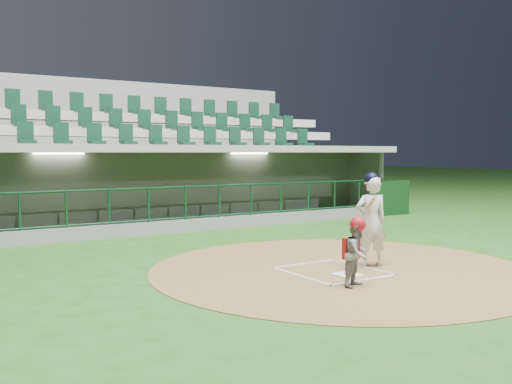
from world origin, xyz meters
TOP-DOWN VIEW (x-y plane):
  - ground at (0.00, 0.00)m, footprint 120.00×120.00m
  - dirt_circle at (0.30, -0.20)m, footprint 7.20×7.20m
  - home_plate at (0.00, -0.70)m, footprint 0.43×0.43m
  - batter_box_chalk at (0.00, -0.30)m, footprint 1.55×1.80m
  - dugout_structure at (0.11, 7.84)m, footprint 16.40×3.70m
  - seating_deck at (0.00, 10.91)m, footprint 17.00×6.72m
  - batter at (0.92, -0.32)m, footprint 0.91×0.94m
  - catcher at (-0.42, -1.40)m, footprint 0.63×0.57m

SIDE VIEW (x-z plane):
  - ground at x=0.00m, z-range 0.00..0.00m
  - dirt_circle at x=0.30m, z-range 0.00..0.01m
  - batter_box_chalk at x=0.00m, z-range 0.01..0.02m
  - home_plate at x=0.00m, z-range 0.01..0.03m
  - catcher at x=-0.42m, z-range 0.01..1.16m
  - batter at x=0.92m, z-range 0.01..1.82m
  - dugout_structure at x=0.11m, z-range -0.55..2.45m
  - seating_deck at x=0.00m, z-range -1.15..4.00m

